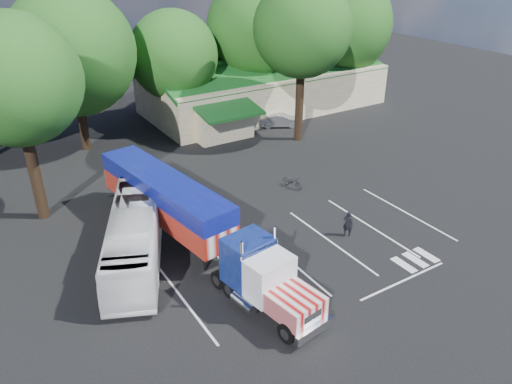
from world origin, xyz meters
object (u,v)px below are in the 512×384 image
semi_truck (187,215)px  silver_sedan (280,120)px  woman (348,223)px  bicycle (293,181)px  tour_bus (135,234)px

semi_truck → silver_sedan: bearing=33.1°
semi_truck → woman: (8.62, -3.79, -1.34)m
bicycle → tour_bus: (-12.50, -2.57, 1.05)m
semi_truck → tour_bus: size_ratio=1.69×
tour_bus → bicycle: bearing=35.5°
woman → silver_sedan: woman is taller
semi_truck → silver_sedan: size_ratio=4.70×
woman → silver_sedan: (7.50, 18.08, -0.17)m
semi_truck → woman: size_ratio=11.31×
woman → bicycle: size_ratio=0.93×
woman → semi_truck: bearing=33.7°
bicycle → tour_bus: tour_bus is taller
bicycle → tour_bus: bearing=178.4°
semi_truck → bicycle: bearing=10.0°
tour_bus → semi_truck: bearing=11.3°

